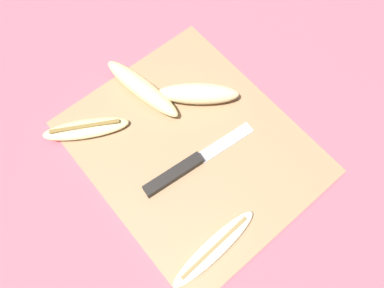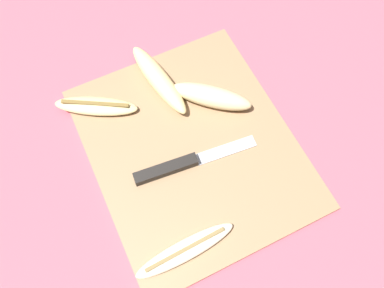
# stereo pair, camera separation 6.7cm
# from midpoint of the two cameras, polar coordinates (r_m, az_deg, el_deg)

# --- Properties ---
(ground_plane) EXTENTS (4.00, 4.00, 0.00)m
(ground_plane) POSITION_cam_midpoint_polar(r_m,az_deg,el_deg) (0.69, -2.76, -1.05)
(ground_plane) COLOR #C65160
(cutting_board) EXTENTS (0.43, 0.36, 0.01)m
(cutting_board) POSITION_cam_midpoint_polar(r_m,az_deg,el_deg) (0.69, -2.78, -0.86)
(cutting_board) COLOR #997551
(cutting_board) RESTS_ON ground_plane
(knife) EXTENTS (0.04, 0.23, 0.02)m
(knife) POSITION_cam_midpoint_polar(r_m,az_deg,el_deg) (0.66, -4.49, -4.23)
(knife) COLOR black
(knife) RESTS_ON cutting_board
(banana_spotted_left) EXTENTS (0.11, 0.16, 0.02)m
(banana_spotted_left) POSITION_cam_midpoint_polar(r_m,az_deg,el_deg) (0.72, -18.44, 1.92)
(banana_spotted_left) COLOR #DBC684
(banana_spotted_left) RESTS_ON cutting_board
(banana_bright_far) EXTENTS (0.04, 0.18, 0.02)m
(banana_bright_far) POSITION_cam_midpoint_polar(r_m,az_deg,el_deg) (0.62, 0.23, -15.96)
(banana_bright_far) COLOR beige
(banana_bright_far) RESTS_ON cutting_board
(banana_golden_short) EXTENTS (0.18, 0.07, 0.03)m
(banana_golden_short) POSITION_cam_midpoint_polar(r_m,az_deg,el_deg) (0.73, -10.34, 8.02)
(banana_golden_short) COLOR #EDD689
(banana_golden_short) RESTS_ON cutting_board
(banana_ripe_center) EXTENTS (0.13, 0.14, 0.04)m
(banana_ripe_center) POSITION_cam_midpoint_polar(r_m,az_deg,el_deg) (0.71, -1.75, 7.38)
(banana_ripe_center) COLOR beige
(banana_ripe_center) RESTS_ON cutting_board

